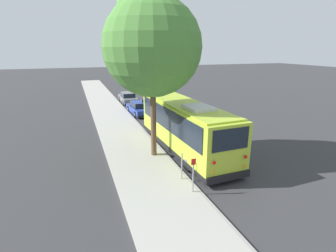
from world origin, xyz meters
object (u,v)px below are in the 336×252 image
(shuttle_bus, at_px, (185,125))
(street_tree, at_px, (151,40))
(parked_sedan_blue, at_px, (140,108))
(parked_sedan_gray, at_px, (128,98))
(sign_post_far, at_px, (182,166))
(sign_post_near, at_px, (193,175))

(shuttle_bus, xyz_separation_m, street_tree, (-0.16, 2.15, 5.03))
(parked_sedan_blue, distance_m, parked_sedan_gray, 5.82)
(parked_sedan_blue, height_order, sign_post_far, sign_post_far)
(parked_sedan_gray, bearing_deg, street_tree, 174.21)
(shuttle_bus, bearing_deg, sign_post_near, 158.43)
(shuttle_bus, height_order, sign_post_far, shuttle_bus)
(parked_sedan_blue, bearing_deg, shuttle_bus, 178.92)
(shuttle_bus, distance_m, sign_post_far, 4.22)
(parked_sedan_gray, xyz_separation_m, sign_post_far, (-20.11, 1.37, 0.23))
(street_tree, bearing_deg, parked_sedan_gray, -6.12)
(shuttle_bus, xyz_separation_m, sign_post_far, (-3.72, 1.75, -0.92))
(parked_sedan_blue, xyz_separation_m, sign_post_far, (-14.29, 1.38, 0.25))
(shuttle_bus, relative_size, street_tree, 1.02)
(parked_sedan_blue, distance_m, street_tree, 12.51)
(parked_sedan_gray, bearing_deg, sign_post_near, 176.66)
(sign_post_near, bearing_deg, parked_sedan_gray, -3.67)
(shuttle_bus, relative_size, parked_sedan_blue, 2.24)
(sign_post_near, bearing_deg, parked_sedan_blue, -5.08)
(street_tree, relative_size, sign_post_far, 7.19)
(sign_post_near, height_order, sign_post_far, sign_post_near)
(street_tree, distance_m, sign_post_near, 7.58)
(parked_sedan_blue, height_order, street_tree, street_tree)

